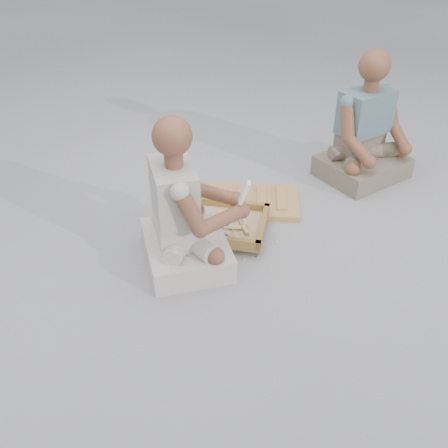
{
  "coord_description": "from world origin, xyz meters",
  "views": [
    {
      "loc": [
        -0.17,
        -1.91,
        1.66
      ],
      "look_at": [
        -0.11,
        0.07,
        0.3
      ],
      "focal_mm": 40.0,
      "sensor_mm": 36.0,
      "label": 1
    }
  ],
  "objects_px": {
    "carved_panel": "(252,201)",
    "companion": "(365,137)",
    "craftsman": "(184,216)",
    "tool_tray": "(221,224)"
  },
  "relations": [
    {
      "from": "craftsman",
      "to": "companion",
      "type": "relative_size",
      "value": 0.96
    },
    {
      "from": "craftsman",
      "to": "tool_tray",
      "type": "bearing_deg",
      "value": 127.68
    },
    {
      "from": "carved_panel",
      "to": "craftsman",
      "type": "height_order",
      "value": "craftsman"
    },
    {
      "from": "carved_panel",
      "to": "companion",
      "type": "relative_size",
      "value": 0.68
    },
    {
      "from": "craftsman",
      "to": "companion",
      "type": "distance_m",
      "value": 1.46
    },
    {
      "from": "carved_panel",
      "to": "craftsman",
      "type": "relative_size",
      "value": 0.71
    },
    {
      "from": "tool_tray",
      "to": "companion",
      "type": "relative_size",
      "value": 0.69
    },
    {
      "from": "companion",
      "to": "craftsman",
      "type": "bearing_deg",
      "value": 5.37
    },
    {
      "from": "tool_tray",
      "to": "companion",
      "type": "xyz_separation_m",
      "value": [
        0.97,
        0.65,
        0.22
      ]
    },
    {
      "from": "carved_panel",
      "to": "tool_tray",
      "type": "relative_size",
      "value": 0.99
    }
  ]
}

